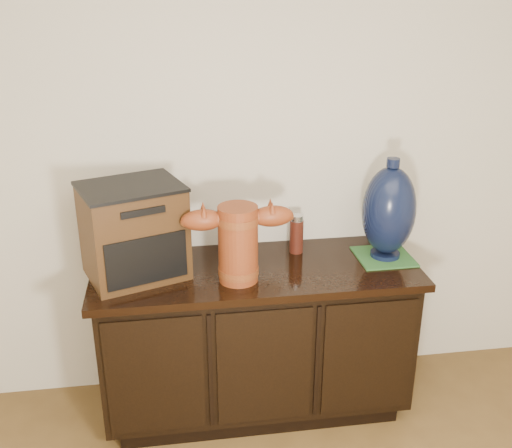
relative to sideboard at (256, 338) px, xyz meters
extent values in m
plane|color=beige|center=(0.00, 0.27, 0.91)|extent=(4.50, 0.00, 4.50)
cube|color=black|center=(0.00, 0.00, -0.35)|extent=(1.29, 0.45, 0.08)
cube|color=black|center=(0.00, 0.00, 0.01)|extent=(1.40, 0.50, 0.64)
cube|color=black|center=(0.00, 0.00, 0.35)|extent=(1.46, 0.56, 0.03)
cube|color=black|center=(-0.47, -0.25, 0.01)|extent=(0.41, 0.01, 0.56)
cube|color=black|center=(0.00, -0.25, 0.01)|extent=(0.41, 0.01, 0.56)
cube|color=black|center=(0.47, -0.25, 0.01)|extent=(0.41, 0.01, 0.56)
cylinder|color=brown|center=(-0.09, -0.10, 0.54)|extent=(0.17, 0.17, 0.34)
cylinder|color=#491D0E|center=(-0.09, -0.10, 0.41)|extent=(0.17, 0.17, 0.03)
cylinder|color=#491D0E|center=(-0.09, -0.10, 0.65)|extent=(0.17, 0.17, 0.03)
ellipsoid|color=brown|center=(-0.24, -0.10, 0.65)|extent=(0.18, 0.09, 0.09)
ellipsoid|color=brown|center=(0.05, -0.10, 0.65)|extent=(0.18, 0.09, 0.09)
cube|color=#3A220E|center=(-0.52, 0.01, 0.57)|extent=(0.48, 0.43, 0.40)
cube|color=black|center=(-0.47, -0.14, 0.51)|extent=(0.32, 0.12, 0.21)
cube|color=black|center=(-0.52, 0.01, 0.77)|extent=(0.50, 0.45, 0.01)
cube|color=#2C5F2A|center=(0.60, 0.02, 0.37)|extent=(0.25, 0.25, 0.01)
cylinder|color=black|center=(0.61, 0.02, 0.39)|extent=(0.14, 0.14, 0.02)
ellipsoid|color=black|center=(0.61, 0.02, 0.60)|extent=(0.24, 0.24, 0.41)
cylinder|color=black|center=(0.61, 0.02, 0.83)|extent=(0.06, 0.06, 0.04)
cylinder|color=#621E10|center=(0.21, 0.14, 0.45)|extent=(0.06, 0.06, 0.16)
cylinder|color=silver|center=(0.21, 0.14, 0.54)|extent=(0.06, 0.06, 0.03)
camera|label=1|loc=(-0.35, -2.38, 1.57)|focal=42.00mm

